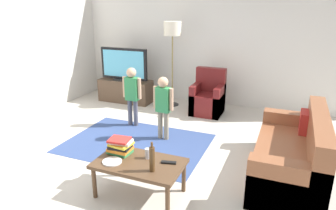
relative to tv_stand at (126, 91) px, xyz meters
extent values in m
plane|color=beige|center=(1.73, -2.30, -0.24)|extent=(7.80, 7.80, 0.00)
cube|color=silver|center=(1.73, 0.70, 1.11)|extent=(6.00, 0.12, 2.70)
cube|color=#33477A|center=(1.26, -1.87, -0.24)|extent=(2.20, 1.60, 0.01)
cube|color=#4C3828|center=(0.00, 0.00, 0.01)|extent=(1.20, 0.44, 0.50)
cube|color=black|center=(0.00, -0.05, -0.14)|extent=(1.10, 0.32, 0.03)
cube|color=black|center=(0.00, -0.02, 0.27)|extent=(0.44, 0.28, 0.03)
cube|color=black|center=(0.00, -0.02, 0.63)|extent=(1.10, 0.07, 0.68)
cube|color=#59B2D8|center=(0.00, -0.06, 0.63)|extent=(1.00, 0.01, 0.58)
cube|color=brown|center=(3.50, -2.00, -0.03)|extent=(0.80, 1.80, 0.42)
cube|color=brown|center=(3.80, -2.00, 0.19)|extent=(0.20, 1.80, 0.86)
cube|color=brown|center=(3.50, -2.80, 0.06)|extent=(0.80, 0.20, 0.60)
cube|color=brown|center=(3.50, -1.20, 0.06)|extent=(0.80, 0.20, 0.60)
cube|color=#B22823|center=(3.65, -1.45, 0.32)|extent=(0.10, 0.32, 0.32)
cube|color=maroon|center=(1.93, -0.10, -0.03)|extent=(0.60, 0.60, 0.42)
cube|color=maroon|center=(1.93, 0.12, 0.21)|extent=(0.60, 0.16, 0.90)
cube|color=maroon|center=(1.69, -0.10, 0.06)|extent=(0.12, 0.60, 0.60)
cube|color=maroon|center=(2.17, -0.10, 0.06)|extent=(0.12, 0.60, 0.60)
cylinder|color=#262626|center=(1.07, 0.15, -0.23)|extent=(0.28, 0.28, 0.02)
cylinder|color=#99844C|center=(1.07, 0.15, 0.52)|extent=(0.03, 0.03, 1.50)
cylinder|color=silver|center=(1.07, 0.15, 1.40)|extent=(0.36, 0.36, 0.28)
cylinder|color=#4C4C59|center=(0.78, -1.21, 0.00)|extent=(0.08, 0.08, 0.48)
cylinder|color=#4C4C59|center=(0.90, -1.21, 0.00)|extent=(0.08, 0.08, 0.48)
cube|color=#338C4C|center=(0.84, -1.21, 0.45)|extent=(0.23, 0.13, 0.41)
sphere|color=tan|center=(0.84, -1.21, 0.74)|extent=(0.17, 0.17, 0.17)
cylinder|color=tan|center=(0.70, -1.21, 0.47)|extent=(0.06, 0.06, 0.37)
cylinder|color=tan|center=(0.99, -1.21, 0.47)|extent=(0.06, 0.06, 0.37)
cylinder|color=gray|center=(1.53, -1.54, -0.01)|extent=(0.08, 0.08, 0.47)
cylinder|color=gray|center=(1.64, -1.55, -0.01)|extent=(0.08, 0.08, 0.47)
cube|color=#338C4C|center=(1.58, -1.54, 0.43)|extent=(0.24, 0.15, 0.40)
sphere|color=tan|center=(1.58, -1.54, 0.71)|extent=(0.17, 0.17, 0.17)
cylinder|color=tan|center=(1.44, -1.53, 0.45)|extent=(0.06, 0.06, 0.36)
cylinder|color=tan|center=(1.73, -1.56, 0.45)|extent=(0.06, 0.06, 0.36)
cube|color=#513823|center=(1.94, -3.07, 0.16)|extent=(1.00, 0.60, 0.04)
cylinder|color=#513823|center=(1.49, -3.32, -0.05)|extent=(0.05, 0.05, 0.38)
cylinder|color=#513823|center=(2.39, -3.32, -0.05)|extent=(0.05, 0.05, 0.38)
cylinder|color=#513823|center=(1.49, -2.82, -0.05)|extent=(0.05, 0.05, 0.38)
cylinder|color=#513823|center=(2.39, -2.82, -0.05)|extent=(0.05, 0.05, 0.38)
cube|color=#388C4C|center=(1.63, -2.96, 0.20)|extent=(0.28, 0.22, 0.04)
cube|color=orange|center=(1.63, -2.97, 0.23)|extent=(0.26, 0.22, 0.04)
cube|color=black|center=(1.64, -2.98, 0.27)|extent=(0.26, 0.20, 0.03)
cube|color=yellow|center=(1.65, -2.97, 0.30)|extent=(0.26, 0.24, 0.03)
cube|color=white|center=(1.65, -2.96, 0.33)|extent=(0.26, 0.20, 0.03)
cube|color=red|center=(1.64, -2.98, 0.36)|extent=(0.26, 0.23, 0.03)
cylinder|color=#4C3319|center=(2.16, -3.19, 0.31)|extent=(0.06, 0.06, 0.28)
cylinder|color=#4C3319|center=(2.16, -3.19, 0.48)|extent=(0.02, 0.02, 0.06)
cube|color=black|center=(2.26, -2.97, 0.19)|extent=(0.18, 0.09, 0.02)
cylinder|color=silver|center=(1.99, -2.95, 0.24)|extent=(0.07, 0.07, 0.12)
cylinder|color=white|center=(1.66, -3.19, 0.18)|extent=(0.22, 0.22, 0.02)
cube|color=silver|center=(1.68, -3.19, 0.19)|extent=(0.13, 0.10, 0.01)
camera|label=1|loc=(3.41, -5.79, 1.88)|focal=32.70mm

